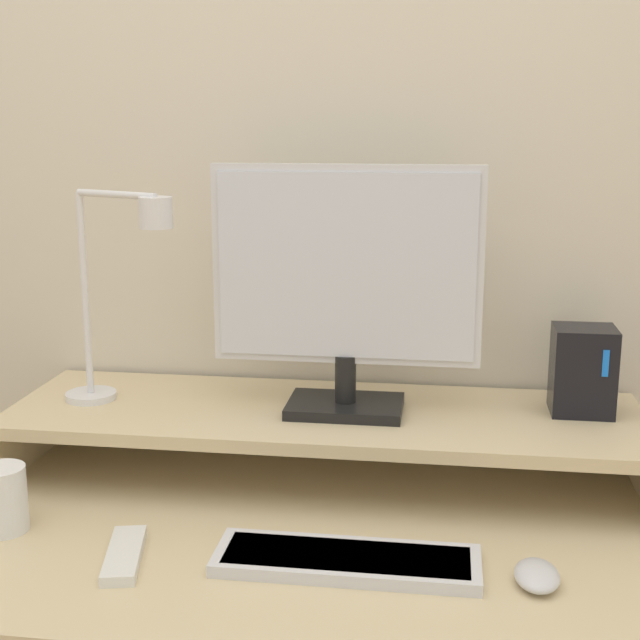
{
  "coord_description": "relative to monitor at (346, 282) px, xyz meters",
  "views": [
    {
      "loc": [
        0.2,
        -0.89,
        1.32
      ],
      "look_at": [
        0.01,
        0.4,
        1.03
      ],
      "focal_mm": 50.0,
      "sensor_mm": 36.0,
      "label": 1
    }
  ],
  "objects": [
    {
      "name": "wall_back",
      "position": [
        -0.04,
        0.21,
        0.19
      ],
      "size": [
        6.0,
        0.05,
        2.5
      ],
      "color": "beige",
      "rests_on": "ground_plane"
    },
    {
      "name": "monitor_shelf",
      "position": [
        -0.04,
        0.0,
        -0.24
      ],
      "size": [
        1.09,
        0.34,
        0.12
      ],
      "color": "beige",
      "rests_on": "desk"
    },
    {
      "name": "monitor",
      "position": [
        0.0,
        0.0,
        0.0
      ],
      "size": [
        0.45,
        0.13,
        0.42
      ],
      "color": "black",
      "rests_on": "monitor_shelf"
    },
    {
      "name": "desk_lamp",
      "position": [
        -0.38,
        -0.03,
        -0.01
      ],
      "size": [
        0.23,
        0.14,
        0.37
      ],
      "color": "silver",
      "rests_on": "monitor_shelf"
    },
    {
      "name": "router_dock",
      "position": [
        0.4,
        0.05,
        -0.15
      ],
      "size": [
        0.1,
        0.09,
        0.15
      ],
      "color": "black",
      "rests_on": "monitor_shelf"
    },
    {
      "name": "keyboard",
      "position": [
        0.04,
        -0.32,
        -0.33
      ],
      "size": [
        0.37,
        0.12,
        0.02
      ],
      "color": "silver",
      "rests_on": "desk"
    },
    {
      "name": "mouse",
      "position": [
        0.3,
        -0.33,
        -0.33
      ],
      "size": [
        0.06,
        0.09,
        0.03
      ],
      "color": "silver",
      "rests_on": "desk"
    },
    {
      "name": "remote_control",
      "position": [
        -0.27,
        -0.35,
        -0.33
      ],
      "size": [
        0.08,
        0.16,
        0.02
      ],
      "color": "white",
      "rests_on": "desk"
    },
    {
      "name": "mug",
      "position": [
        -0.48,
        -0.28,
        -0.29
      ],
      "size": [
        0.07,
        0.07,
        0.1
      ],
      "color": "white",
      "rests_on": "desk"
    }
  ]
}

